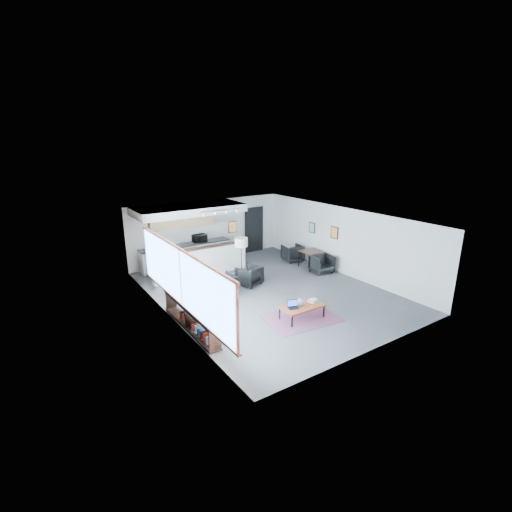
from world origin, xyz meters
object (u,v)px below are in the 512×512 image
coffee_table (302,306)px  microwave (200,238)px  armchair_left (222,284)px  floor_lamp (241,244)px  armchair_right (249,275)px  ceramic_pot (300,302)px  book_stack (313,300)px  dining_table (312,253)px  dining_chair_near (322,264)px  laptop (293,305)px  dining_chair_far (292,254)px

coffee_table → microwave: bearing=93.2°
armchair_left → floor_lamp: bearing=-148.1°
armchair_right → microwave: microwave is taller
armchair_left → floor_lamp: size_ratio=0.49×
ceramic_pot → floor_lamp: (0.19, 3.57, 0.91)m
book_stack → floor_lamp: bearing=95.1°
floor_lamp → dining_table: bearing=-4.6°
coffee_table → floor_lamp: size_ratio=0.78×
dining_table → dining_chair_near: 0.75m
dining_table → floor_lamp: bearing=175.4°
armchair_right → dining_table: size_ratio=0.89×
armchair_left → microwave: 3.77m
coffee_table → laptop: size_ratio=3.65×
ceramic_pot → microwave: (-0.16, 6.35, 0.59)m
laptop → coffee_table: bearing=8.9°
coffee_table → armchair_left: (-1.11, 2.78, 0.02)m
dining_table → dining_chair_far: dining_table is taller
ceramic_pot → dining_chair_far: dining_chair_far is taller
dining_chair_near → coffee_table: bearing=-134.3°
armchair_left → armchair_right: bearing=-166.9°
ceramic_pot → book_stack: 0.51m
ceramic_pot → microwave: microwave is taller
laptop → microwave: (0.09, 6.32, 0.64)m
coffee_table → book_stack: bearing=4.1°
coffee_table → microwave: (-0.22, 6.37, 0.74)m
armchair_left → dining_chair_near: bearing=177.0°
microwave → dining_table: bearing=-41.8°
armchair_left → dining_table: armchair_left is taller
ceramic_pot → book_stack: (0.51, 0.01, -0.08)m
coffee_table → armchair_right: bearing=88.3°
armchair_left → book_stack: bearing=118.3°
book_stack → armchair_left: bearing=119.5°
dining_chair_near → dining_chair_far: (-0.05, 1.77, 0.00)m
microwave → book_stack: bearing=-85.1°
coffee_table → dining_chair_near: bearing=40.3°
microwave → coffee_table: bearing=-89.1°
armchair_right → dining_chair_far: (3.04, 1.31, -0.05)m
dining_table → dining_chair_near: bearing=-95.6°
ceramic_pot → armchair_left: (-1.05, 2.76, -0.13)m
dining_chair_near → microwave: size_ratio=1.19×
armchair_right → microwave: bearing=-102.0°
book_stack → dining_chair_far: bearing=57.9°
dining_table → dining_chair_near: (-0.07, -0.69, -0.30)m
dining_table → microwave: 4.69m
laptop → armchair_right: bearing=99.5°
laptop → dining_chair_near: size_ratio=0.53×
book_stack → armchair_right: (-0.29, 3.08, -0.07)m
floor_lamp → microwave: size_ratio=2.93×
dining_chair_near → microwave: bearing=139.6°
floor_lamp → laptop: bearing=-97.1°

